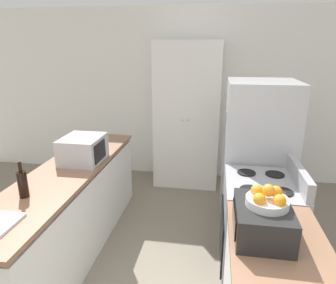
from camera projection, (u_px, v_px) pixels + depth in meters
name	position (u px, v px, depth m)	size (l,w,h in m)	color
wall_back	(184.00, 96.00, 4.64)	(7.00, 0.06, 2.60)	white
counter_left	(70.00, 213.00, 3.01)	(0.60, 2.51, 0.90)	silver
pantry_cabinet	(187.00, 116.00, 4.40)	(0.94, 0.56, 2.12)	white
stove	(259.00, 226.00, 2.75)	(0.66, 0.74, 1.06)	#9E9EA3
refrigerator	(257.00, 157.00, 3.36)	(0.75, 0.73, 1.69)	#B7B7BC
microwave	(83.00, 149.00, 3.06)	(0.39, 0.45, 0.26)	#B2B2B7
wine_bottle	(23.00, 183.00, 2.33)	(0.07, 0.07, 0.29)	black
toaster_oven	(262.00, 221.00, 1.85)	(0.34, 0.44, 0.21)	black
fruit_bowl	(268.00, 199.00, 1.81)	(0.26, 0.26, 0.14)	silver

